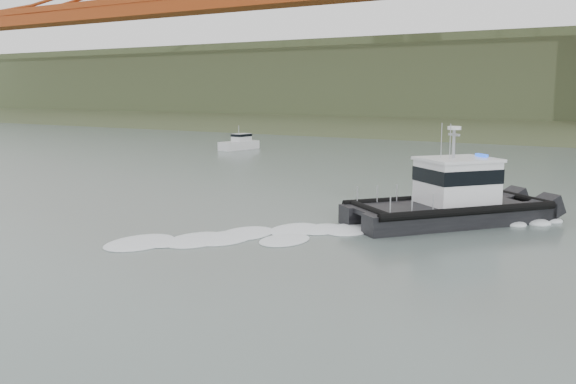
# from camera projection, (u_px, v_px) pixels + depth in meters

# --- Properties ---
(ground) EXTENTS (400.00, 400.00, 0.00)m
(ground) POSITION_uv_depth(u_px,v_px,m) (121.00, 284.00, 23.93)
(ground) COLOR #556660
(ground) RESTS_ON ground
(patrol_boat) EXTENTS (10.07, 11.36, 5.44)m
(patrol_boat) POSITION_uv_depth(u_px,v_px,m) (451.00, 198.00, 34.83)
(patrol_boat) COLOR black
(patrol_boat) RESTS_ON ground
(motorboat) EXTENTS (2.50, 5.67, 3.02)m
(motorboat) POSITION_uv_depth(u_px,v_px,m) (240.00, 143.00, 78.44)
(motorboat) COLOR silver
(motorboat) RESTS_ON ground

